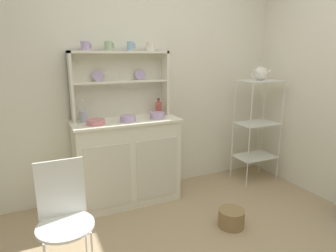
{
  "coord_description": "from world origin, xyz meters",
  "views": [
    {
      "loc": [
        -1.12,
        -1.38,
        1.51
      ],
      "look_at": [
        0.03,
        1.12,
        0.83
      ],
      "focal_mm": 31.08,
      "sensor_mm": 36.0,
      "label": 1
    }
  ],
  "objects_px": {
    "cup_lilac_0": "(85,46)",
    "hutch_shelf_unit": "(120,79)",
    "wire_chair": "(64,212)",
    "hutch_cabinet": "(127,160)",
    "bowl_mixing_large": "(96,122)",
    "bakers_rack": "(257,120)",
    "floor_basket": "(231,218)",
    "jam_bottle": "(159,108)",
    "porcelain_teapot": "(261,73)",
    "utensil_jar": "(84,116)"
  },
  "relations": [
    {
      "from": "hutch_shelf_unit",
      "to": "bakers_rack",
      "type": "height_order",
      "value": "hutch_shelf_unit"
    },
    {
      "from": "wire_chair",
      "to": "cup_lilac_0",
      "type": "bearing_deg",
      "value": 57.23
    },
    {
      "from": "porcelain_teapot",
      "to": "cup_lilac_0",
      "type": "bearing_deg",
      "value": 172.74
    },
    {
      "from": "porcelain_teapot",
      "to": "hutch_cabinet",
      "type": "bearing_deg",
      "value": 175.64
    },
    {
      "from": "floor_basket",
      "to": "porcelain_teapot",
      "type": "distance_m",
      "value": 1.68
    },
    {
      "from": "hutch_cabinet",
      "to": "bowl_mixing_large",
      "type": "relative_size",
      "value": 6.32
    },
    {
      "from": "bowl_mixing_large",
      "to": "jam_bottle",
      "type": "relative_size",
      "value": 0.93
    },
    {
      "from": "hutch_cabinet",
      "to": "bowl_mixing_large",
      "type": "xyz_separation_m",
      "value": [
        -0.31,
        -0.07,
        0.45
      ]
    },
    {
      "from": "hutch_cabinet",
      "to": "utensil_jar",
      "type": "height_order",
      "value": "utensil_jar"
    },
    {
      "from": "wire_chair",
      "to": "floor_basket",
      "type": "relative_size",
      "value": 3.63
    },
    {
      "from": "wire_chair",
      "to": "jam_bottle",
      "type": "bearing_deg",
      "value": 29.78
    },
    {
      "from": "hutch_shelf_unit",
      "to": "floor_basket",
      "type": "xyz_separation_m",
      "value": [
        0.7,
        -1.02,
        -1.19
      ]
    },
    {
      "from": "hutch_shelf_unit",
      "to": "cup_lilac_0",
      "type": "distance_m",
      "value": 0.46
    },
    {
      "from": "hutch_shelf_unit",
      "to": "bowl_mixing_large",
      "type": "xyz_separation_m",
      "value": [
        -0.31,
        -0.24,
        -0.37
      ]
    },
    {
      "from": "bowl_mixing_large",
      "to": "jam_bottle",
      "type": "bearing_deg",
      "value": 12.82
    },
    {
      "from": "cup_lilac_0",
      "to": "bowl_mixing_large",
      "type": "relative_size",
      "value": 0.58
    },
    {
      "from": "hutch_cabinet",
      "to": "utensil_jar",
      "type": "relative_size",
      "value": 4.82
    },
    {
      "from": "utensil_jar",
      "to": "porcelain_teapot",
      "type": "xyz_separation_m",
      "value": [
        1.97,
        -0.2,
        0.37
      ]
    },
    {
      "from": "bakers_rack",
      "to": "utensil_jar",
      "type": "relative_size",
      "value": 5.55
    },
    {
      "from": "hutch_shelf_unit",
      "to": "porcelain_teapot",
      "type": "relative_size",
      "value": 4.03
    },
    {
      "from": "bowl_mixing_large",
      "to": "hutch_shelf_unit",
      "type": "bearing_deg",
      "value": 37.41
    },
    {
      "from": "jam_bottle",
      "to": "porcelain_teapot",
      "type": "height_order",
      "value": "porcelain_teapot"
    },
    {
      "from": "floor_basket",
      "to": "porcelain_teapot",
      "type": "bearing_deg",
      "value": 39.78
    },
    {
      "from": "hutch_cabinet",
      "to": "cup_lilac_0",
      "type": "height_order",
      "value": "cup_lilac_0"
    },
    {
      "from": "cup_lilac_0",
      "to": "hutch_shelf_unit",
      "type": "bearing_deg",
      "value": 7.18
    },
    {
      "from": "wire_chair",
      "to": "cup_lilac_0",
      "type": "xyz_separation_m",
      "value": [
        0.38,
        1.05,
        1.07
      ]
    },
    {
      "from": "hutch_cabinet",
      "to": "hutch_shelf_unit",
      "type": "distance_m",
      "value": 0.83
    },
    {
      "from": "hutch_shelf_unit",
      "to": "jam_bottle",
      "type": "xyz_separation_m",
      "value": [
        0.39,
        -0.08,
        -0.32
      ]
    },
    {
      "from": "hutch_cabinet",
      "to": "hutch_shelf_unit",
      "type": "height_order",
      "value": "hutch_shelf_unit"
    },
    {
      "from": "porcelain_teapot",
      "to": "utensil_jar",
      "type": "bearing_deg",
      "value": 174.24
    },
    {
      "from": "hutch_shelf_unit",
      "to": "utensil_jar",
      "type": "height_order",
      "value": "hutch_shelf_unit"
    },
    {
      "from": "jam_bottle",
      "to": "utensil_jar",
      "type": "xyz_separation_m",
      "value": [
        -0.78,
        -0.01,
        -0.02
      ]
    },
    {
      "from": "bakers_rack",
      "to": "jam_bottle",
      "type": "distance_m",
      "value": 1.22
    },
    {
      "from": "utensil_jar",
      "to": "hutch_cabinet",
      "type": "bearing_deg",
      "value": -11.31
    },
    {
      "from": "bakers_rack",
      "to": "wire_chair",
      "type": "xyz_separation_m",
      "value": [
        -2.29,
        -0.8,
        -0.23
      ]
    },
    {
      "from": "bowl_mixing_large",
      "to": "utensil_jar",
      "type": "relative_size",
      "value": 0.76
    },
    {
      "from": "wire_chair",
      "to": "floor_basket",
      "type": "xyz_separation_m",
      "value": [
        1.4,
        0.07,
        -0.44
      ]
    },
    {
      "from": "hutch_cabinet",
      "to": "wire_chair",
      "type": "relative_size",
      "value": 1.25
    },
    {
      "from": "bakers_rack",
      "to": "cup_lilac_0",
      "type": "relative_size",
      "value": 12.62
    },
    {
      "from": "hutch_cabinet",
      "to": "cup_lilac_0",
      "type": "xyz_separation_m",
      "value": [
        -0.33,
        0.12,
        1.14
      ]
    },
    {
      "from": "hutch_shelf_unit",
      "to": "bakers_rack",
      "type": "relative_size",
      "value": 0.81
    },
    {
      "from": "bowl_mixing_large",
      "to": "porcelain_teapot",
      "type": "distance_m",
      "value": 1.93
    },
    {
      "from": "wire_chair",
      "to": "hutch_cabinet",
      "type": "bearing_deg",
      "value": 39.78
    },
    {
      "from": "floor_basket",
      "to": "utensil_jar",
      "type": "xyz_separation_m",
      "value": [
        -1.09,
        0.93,
        0.86
      ]
    },
    {
      "from": "jam_bottle",
      "to": "porcelain_teapot",
      "type": "xyz_separation_m",
      "value": [
        1.19,
        -0.21,
        0.35
      ]
    },
    {
      "from": "floor_basket",
      "to": "jam_bottle",
      "type": "relative_size",
      "value": 1.3
    },
    {
      "from": "hutch_shelf_unit",
      "to": "bowl_mixing_large",
      "type": "height_order",
      "value": "hutch_shelf_unit"
    },
    {
      "from": "hutch_shelf_unit",
      "to": "wire_chair",
      "type": "height_order",
      "value": "hutch_shelf_unit"
    },
    {
      "from": "floor_basket",
      "to": "bowl_mixing_large",
      "type": "distance_m",
      "value": 1.52
    },
    {
      "from": "bakers_rack",
      "to": "bowl_mixing_large",
      "type": "relative_size",
      "value": 7.28
    }
  ]
}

